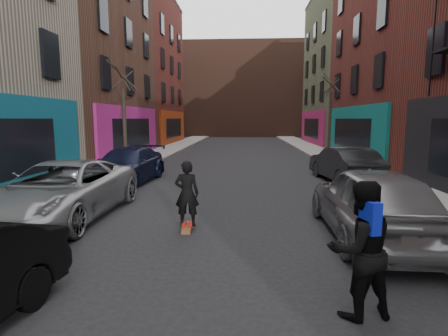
# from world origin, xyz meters

# --- Properties ---
(sidewalk_left) EXTENTS (2.50, 84.00, 0.13)m
(sidewalk_left) POSITION_xyz_m (-6.25, 30.00, 0.07)
(sidewalk_left) COLOR gray
(sidewalk_left) RESTS_ON ground
(sidewalk_right) EXTENTS (2.50, 84.00, 0.13)m
(sidewalk_right) POSITION_xyz_m (6.25, 30.00, 0.07)
(sidewalk_right) COLOR gray
(sidewalk_right) RESTS_ON ground
(building_far) EXTENTS (40.00, 10.00, 14.00)m
(building_far) POSITION_xyz_m (0.00, 56.00, 7.00)
(building_far) COLOR #47281E
(building_far) RESTS_ON ground
(tree_left_far) EXTENTS (2.00, 2.00, 6.50)m
(tree_left_far) POSITION_xyz_m (-6.20, 18.00, 3.38)
(tree_left_far) COLOR black
(tree_left_far) RESTS_ON sidewalk_left
(tree_right_far) EXTENTS (2.00, 2.00, 6.80)m
(tree_right_far) POSITION_xyz_m (6.20, 24.00, 3.53)
(tree_right_far) COLOR black
(tree_right_far) RESTS_ON sidewalk_right
(parked_left_far) EXTENTS (2.68, 5.62, 1.55)m
(parked_left_far) POSITION_xyz_m (-4.60, 8.25, 0.77)
(parked_left_far) COLOR gray
(parked_left_far) RESTS_ON ground
(parked_left_end) EXTENTS (2.46, 5.25, 1.48)m
(parked_left_end) POSITION_xyz_m (-4.60, 13.49, 0.74)
(parked_left_end) COLOR black
(parked_left_end) RESTS_ON ground
(parked_right_far) EXTENTS (2.07, 4.97, 1.68)m
(parked_right_far) POSITION_xyz_m (3.20, 7.13, 0.84)
(parked_right_far) COLOR gray
(parked_right_far) RESTS_ON ground
(parked_right_end) EXTENTS (2.19, 4.78, 1.52)m
(parked_right_end) POSITION_xyz_m (4.60, 14.38, 0.76)
(parked_right_end) COLOR black
(parked_right_end) RESTS_ON ground
(skateboard) EXTENTS (0.26, 0.81, 0.10)m
(skateboard) POSITION_xyz_m (-1.06, 7.46, 0.05)
(skateboard) COLOR brown
(skateboard) RESTS_ON ground
(skateboarder) EXTENTS (0.61, 0.42, 1.61)m
(skateboarder) POSITION_xyz_m (-1.06, 7.46, 0.90)
(skateboarder) COLOR black
(skateboarder) RESTS_ON skateboard
(pedestrian) EXTENTS (1.07, 0.93, 1.89)m
(pedestrian) POSITION_xyz_m (1.89, 3.86, 0.95)
(pedestrian) COLOR black
(pedestrian) RESTS_ON ground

